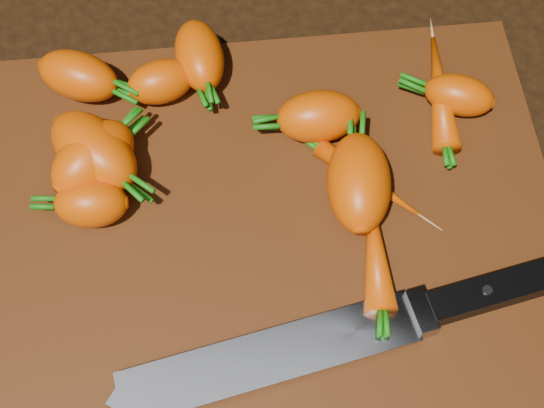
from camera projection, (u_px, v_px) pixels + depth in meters
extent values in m
cube|color=black|center=(273.00, 232.00, 0.67)|extent=(2.00, 2.00, 0.01)
cube|color=#53270D|center=(273.00, 227.00, 0.66)|extent=(0.50, 0.40, 0.01)
ellipsoid|color=#EC5103|center=(93.00, 159.00, 0.65)|extent=(0.10, 0.10, 0.05)
ellipsoid|color=#EC5103|center=(91.00, 203.00, 0.64)|extent=(0.07, 0.05, 0.04)
ellipsoid|color=#EC5103|center=(199.00, 56.00, 0.71)|extent=(0.05, 0.08, 0.05)
ellipsoid|color=#EC5103|center=(359.00, 182.00, 0.64)|extent=(0.06, 0.10, 0.05)
ellipsoid|color=#EC5103|center=(318.00, 117.00, 0.68)|extent=(0.08, 0.05, 0.05)
ellipsoid|color=#EC5103|center=(161.00, 82.00, 0.70)|extent=(0.07, 0.05, 0.04)
ellipsoid|color=#EC5103|center=(459.00, 95.00, 0.69)|extent=(0.07, 0.06, 0.04)
ellipsoid|color=#EC5103|center=(440.00, 91.00, 0.70)|extent=(0.04, 0.13, 0.03)
ellipsoid|color=#EC5103|center=(368.00, 180.00, 0.66)|extent=(0.09, 0.09, 0.02)
ellipsoid|color=#EC5103|center=(375.00, 251.00, 0.63)|extent=(0.03, 0.11, 0.03)
ellipsoid|color=#EC5103|center=(78.00, 76.00, 0.70)|extent=(0.09, 0.08, 0.05)
ellipsoid|color=#EC5103|center=(94.00, 151.00, 0.66)|extent=(0.10, 0.11, 0.05)
cube|color=gray|center=(118.00, 401.00, 0.58)|extent=(0.24, 0.09, 0.00)
cube|color=gray|center=(278.00, 354.00, 0.59)|extent=(0.02, 0.04, 0.02)
cube|color=black|center=(369.00, 328.00, 0.60)|extent=(0.14, 0.05, 0.02)
cylinder|color=#B2B2B7|center=(345.00, 331.00, 0.59)|extent=(0.01, 0.01, 0.00)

